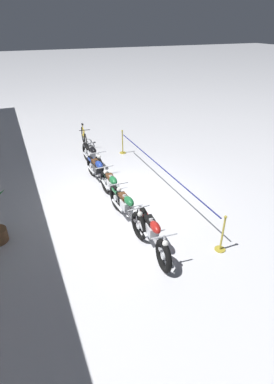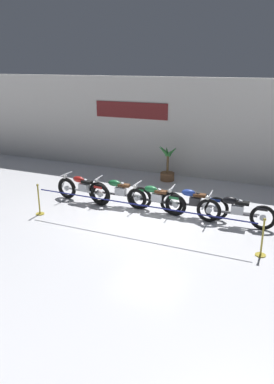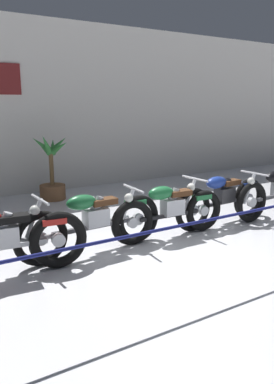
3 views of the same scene
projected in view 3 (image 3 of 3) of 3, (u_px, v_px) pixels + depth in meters
The scene contains 7 objects.
ground_plane at pixel (192, 248), 5.82m from camera, with size 120.00×120.00×0.00m, color silver.
back_wall at pixel (67, 107), 9.60m from camera, with size 28.00×0.29×4.20m.
motorcycle_green_1 at pixel (93, 222), 5.52m from camera, with size 2.39×0.62×0.97m.
motorcycle_green_2 at pixel (169, 211), 6.19m from camera, with size 2.15×0.62×0.94m.
motorcycle_blue_3 at pixel (222, 198), 6.90m from camera, with size 2.24×0.62×0.97m.
potted_palm_left_of_row at pixel (52, 173), 8.69m from camera, with size 0.87×0.99×1.61m.
stanchion_far_left at pixel (175, 243), 4.11m from camera, with size 7.02×0.28×1.05m.
Camera 3 is at (-3.55, -4.24, 2.18)m, focal length 35.00 mm.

